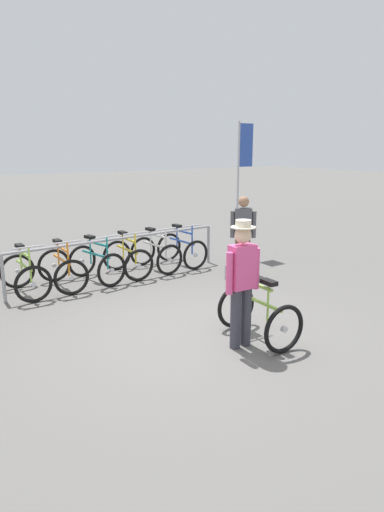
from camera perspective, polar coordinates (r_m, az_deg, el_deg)
name	(u,v)px	position (r m, az deg, el deg)	size (l,w,h in m)	color
ground_plane	(197,334)	(6.65, 0.69, -9.74)	(80.00, 80.00, 0.00)	#605E5B
bike_rack_rail	(120,246)	(9.18, -8.94, 1.28)	(4.60, 0.33, 0.88)	#99999E
racked_bike_lime	(25,276)	(8.73, -20.16, -2.30)	(0.68, 1.10, 0.97)	black
racked_bike_orange	(62,269)	(8.95, -15.91, -1.61)	(0.67, 1.10, 0.97)	black
racked_bike_teal	(96,264)	(9.22, -11.88, -0.93)	(0.87, 1.20, 0.97)	black
racked_bike_yellow	(127,258)	(9.53, -8.09, -0.30)	(0.66, 1.11, 0.97)	black
racked_bike_white	(156,254)	(9.88, -4.56, 0.29)	(0.75, 1.16, 0.98)	black
racked_bike_blue	(182,249)	(10.26, -1.29, 0.84)	(0.72, 1.14, 0.97)	black
featured_bicycle	(253,304)	(6.47, 7.65, -5.94)	(0.70, 1.22, 1.09)	black
person_with_featured_bike	(242,279)	(5.98, 6.26, -2.86)	(0.53, 0.32, 1.72)	#383842
pedestrian_with_backpack	(243,230)	(9.52, 6.39, 3.25)	(0.47, 0.46, 1.64)	brown
banner_flag	(243,163)	(11.16, 6.36, 11.45)	(0.45, 0.05, 3.20)	#B2B2B7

